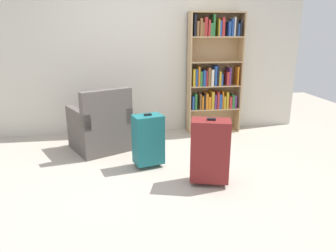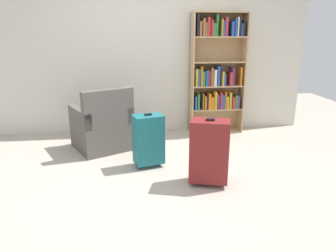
{
  "view_description": "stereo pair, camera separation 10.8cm",
  "coord_description": "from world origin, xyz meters",
  "px_view_note": "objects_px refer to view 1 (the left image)",
  "views": [
    {
      "loc": [
        -0.36,
        -3.34,
        1.63
      ],
      "look_at": [
        0.17,
        0.19,
        0.55
      ],
      "focal_mm": 33.75,
      "sensor_mm": 36.0,
      "label": 1
    },
    {
      "loc": [
        -0.25,
        -3.35,
        1.63
      ],
      "look_at": [
        0.17,
        0.19,
        0.55
      ],
      "focal_mm": 33.75,
      "sensor_mm": 36.0,
      "label": 2
    }
  ],
  "objects_px": {
    "bookshelf": "(213,72)",
    "suitcase_dark_red": "(210,150)",
    "armchair": "(101,128)",
    "mug": "(142,142)",
    "suitcase_teal": "(148,140)"
  },
  "relations": [
    {
      "from": "bookshelf",
      "to": "suitcase_dark_red",
      "type": "relative_size",
      "value": 2.54
    },
    {
      "from": "bookshelf",
      "to": "armchair",
      "type": "bearing_deg",
      "value": -160.47
    },
    {
      "from": "armchair",
      "to": "mug",
      "type": "distance_m",
      "value": 0.65
    },
    {
      "from": "bookshelf",
      "to": "suitcase_teal",
      "type": "distance_m",
      "value": 1.89
    },
    {
      "from": "suitcase_dark_red",
      "to": "suitcase_teal",
      "type": "distance_m",
      "value": 0.84
    },
    {
      "from": "mug",
      "to": "suitcase_dark_red",
      "type": "xyz_separation_m",
      "value": [
        0.65,
        -1.34,
        0.34
      ]
    },
    {
      "from": "mug",
      "to": "suitcase_teal",
      "type": "relative_size",
      "value": 0.18
    },
    {
      "from": "suitcase_dark_red",
      "to": "mug",
      "type": "bearing_deg",
      "value": 116.0
    },
    {
      "from": "mug",
      "to": "bookshelf",
      "type": "bearing_deg",
      "value": 24.34
    },
    {
      "from": "mug",
      "to": "armchair",
      "type": "bearing_deg",
      "value": -171.48
    },
    {
      "from": "armchair",
      "to": "mug",
      "type": "relative_size",
      "value": 7.84
    },
    {
      "from": "armchair",
      "to": "suitcase_teal",
      "type": "height_order",
      "value": "armchair"
    },
    {
      "from": "mug",
      "to": "suitcase_dark_red",
      "type": "relative_size",
      "value": 0.16
    },
    {
      "from": "bookshelf",
      "to": "suitcase_teal",
      "type": "height_order",
      "value": "bookshelf"
    },
    {
      "from": "suitcase_teal",
      "to": "armchair",
      "type": "bearing_deg",
      "value": 131.6
    }
  ]
}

